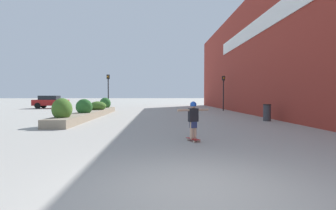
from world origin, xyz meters
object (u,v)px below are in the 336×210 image
at_px(skateboard, 193,139).
at_px(traffic_light_right, 223,87).
at_px(skateboarder, 193,116).
at_px(car_leftmost, 50,102).
at_px(traffic_light_left, 108,86).
at_px(car_center_left, 283,101).
at_px(trash_bin, 267,113).

xyz_separation_m(skateboard, traffic_light_right, (5.57, 17.70, 2.36)).
bearing_deg(traffic_light_right, skateboard, -107.47).
xyz_separation_m(skateboarder, traffic_light_right, (5.57, 17.70, 1.56)).
relative_size(car_leftmost, traffic_light_right, 1.10).
distance_m(car_leftmost, traffic_light_left, 10.19).
bearing_deg(traffic_light_right, skateboarder, -107.47).
distance_m(car_center_left, traffic_light_left, 21.87).
height_order(car_center_left, traffic_light_right, traffic_light_right).
relative_size(skateboard, traffic_light_left, 0.19).
bearing_deg(skateboarder, car_leftmost, 98.61).
relative_size(car_leftmost, car_center_left, 1.02).
bearing_deg(car_center_left, traffic_light_left, -73.34).
bearing_deg(skateboarder, traffic_light_left, 86.69).
bearing_deg(traffic_light_left, car_center_left, 16.66).
bearing_deg(car_center_left, trash_bin, -28.66).
height_order(skateboard, traffic_light_left, traffic_light_left).
relative_size(trash_bin, traffic_light_right, 0.29).
height_order(skateboarder, car_center_left, car_center_left).
distance_m(car_leftmost, car_center_left, 28.99).
distance_m(skateboard, traffic_light_right, 18.71).
height_order(trash_bin, car_center_left, car_center_left).
bearing_deg(car_leftmost, skateboard, 31.13).
bearing_deg(car_leftmost, trash_bin, 49.83).
relative_size(skateboard, car_center_left, 0.18).
relative_size(skateboarder, car_center_left, 0.33).
xyz_separation_m(skateboarder, car_center_left, (14.77, 23.82, -0.01)).
xyz_separation_m(skateboard, skateboarder, (-0.00, 0.00, 0.79)).
bearing_deg(traffic_light_right, car_center_left, 33.63).
bearing_deg(traffic_light_left, traffic_light_right, 0.64).
bearing_deg(trash_bin, skateboarder, -128.70).
bearing_deg(skateboarder, skateboard, -22.52).
xyz_separation_m(car_center_left, traffic_light_right, (-9.20, -6.12, 1.57)).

